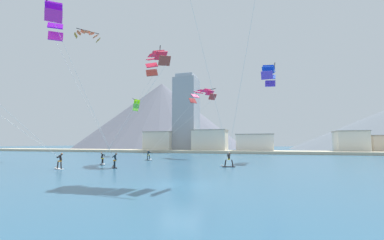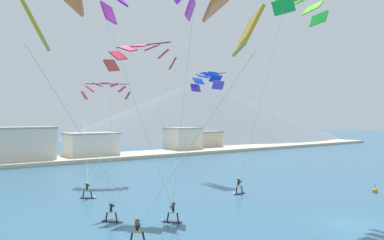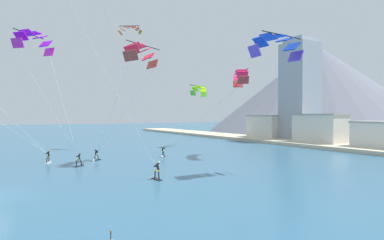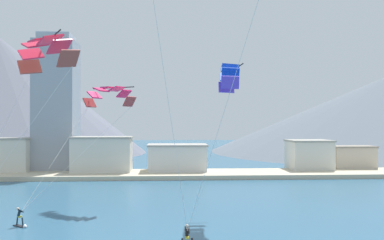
{
  "view_description": "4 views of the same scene",
  "coord_description": "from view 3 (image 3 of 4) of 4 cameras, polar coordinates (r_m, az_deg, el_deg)",
  "views": [
    {
      "loc": [
        5.77,
        -15.99,
        2.71
      ],
      "look_at": [
        -3.35,
        13.08,
        5.45
      ],
      "focal_mm": 24.0,
      "sensor_mm": 36.0,
      "label": 1
    },
    {
      "loc": [
        -26.73,
        -15.86,
        8.16
      ],
      "look_at": [
        -0.91,
        19.29,
        7.88
      ],
      "focal_mm": 35.0,
      "sensor_mm": 36.0,
      "label": 2
    },
    {
      "loc": [
        27.09,
        1.23,
        6.13
      ],
      "look_at": [
        0.8,
        17.37,
        5.67
      ],
      "focal_mm": 28.0,
      "sensor_mm": 36.0,
      "label": 3
    },
    {
      "loc": [
        -0.38,
        -16.32,
        8.84
      ],
      "look_at": [
        1.51,
        16.98,
        9.04
      ],
      "focal_mm": 40.0,
      "sensor_mm": 36.0,
      "label": 4
    }
  ],
  "objects": [
    {
      "name": "kitesurfer_near_lead",
      "position": [
        43.24,
        -25.64,
        -6.68
      ],
      "size": [
        1.76,
        1.04,
        1.76
      ],
      "color": "white",
      "rests_on": "ground"
    },
    {
      "name": "kitesurfer_near_trail",
      "position": [
        29.51,
        -6.83,
        -10.04
      ],
      "size": [
        1.75,
        0.62,
        1.81
      ],
      "color": "black",
      "rests_on": "ground"
    },
    {
      "name": "kitesurfer_mid_center",
      "position": [
        39.09,
        -20.52,
        -7.53
      ],
      "size": [
        1.42,
        1.59,
        1.69
      ],
      "color": "black",
      "rests_on": "ground"
    },
    {
      "name": "kitesurfer_far_left",
      "position": [
        43.04,
        -17.93,
        -6.78
      ],
      "size": [
        1.51,
        1.52,
        1.65
      ],
      "color": "black",
      "rests_on": "ground"
    },
    {
      "name": "kitesurfer_far_right",
      "position": [
        44.7,
        -5.59,
        -6.38
      ],
      "size": [
        1.61,
        1.4,
        1.73
      ],
      "color": "black",
      "rests_on": "ground"
    },
    {
      "name": "parafoil_kite_mid_center",
      "position": [
        43.61,
        -27.88,
        13.25
      ],
      "size": [
        6.97,
        6.84,
        15.3
      ],
      "color": "#C325AF"
    },
    {
      "name": "parafoil_kite_far_left",
      "position": [
        40.24,
        -9.79,
        12.4
      ],
      "size": [
        7.87,
        7.55,
        14.05
      ],
      "color": "#973A30"
    },
    {
      "name": "parafoil_kite_far_right",
      "position": [
        45.02,
        9.15,
        8.17
      ],
      "size": [
        9.14,
        11.79,
        11.41
      ],
      "color": "#A9302F"
    },
    {
      "name": "parafoil_kite_distant_high_outer",
      "position": [
        59.23,
        1.37,
        5.83
      ],
      "size": [
        3.91,
        5.31,
        2.17
      ],
      "color": "#62C636"
    },
    {
      "name": "parafoil_kite_distant_low_drift",
      "position": [
        32.6,
        15.84,
        13.78
      ],
      "size": [
        2.12,
        6.28,
        2.51
      ],
      "color": "#5F3ECB"
    },
    {
      "name": "parafoil_kite_distant_mid_solo",
      "position": [
        57.35,
        -11.71,
        16.62
      ],
      "size": [
        3.53,
        3.93,
        1.53
      ],
      "color": "#996A10"
    },
    {
      "name": "shoreline_strip",
      "position": [
        59.5,
        31.18,
        -4.85
      ],
      "size": [
        180.0,
        10.0,
        0.7
      ],
      "primitive_type": "cube",
      "color": "beige",
      "rests_on": "ground"
    },
    {
      "name": "shore_building_quay_east",
      "position": [
        66.48,
        23.15,
        -1.69
      ],
      "size": [
        9.97,
        5.64,
        6.5
      ],
      "color": "silver",
      "rests_on": "ground"
    },
    {
      "name": "shore_building_quay_west",
      "position": [
        78.32,
        13.87,
        -1.36
      ],
      "size": [
        9.16,
        5.3,
        6.26
      ],
      "color": "silver",
      "rests_on": "ground"
    },
    {
      "name": "highrise_tower",
      "position": [
        75.6,
        19.84,
        5.21
      ],
      "size": [
        7.0,
        7.0,
        24.31
      ],
      "color": "#999EA8",
      "rests_on": "ground"
    },
    {
      "name": "mountain_peak_west_ridge",
      "position": [
        133.05,
        22.7,
        5.61
      ],
      "size": [
        87.4,
        87.4,
        34.64
      ],
      "color": "slate",
      "rests_on": "ground"
    }
  ]
}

